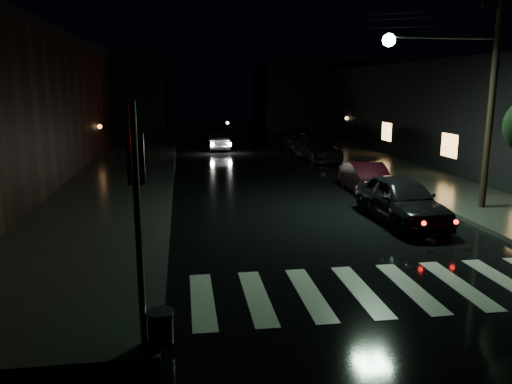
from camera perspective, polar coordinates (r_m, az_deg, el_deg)
name	(u,v)px	position (r m, az deg, el deg)	size (l,w,h in m)	color
ground	(260,307)	(10.83, 0.49, -12.97)	(120.00, 120.00, 0.00)	black
sidewalk_left	(109,184)	(24.37, -16.49, 0.87)	(6.00, 44.00, 0.15)	#282826
sidewalk_right	(410,176)	(26.74, 17.24, 1.78)	(4.00, 44.00, 0.15)	#282826
building_right	(494,113)	(33.37, 25.57, 8.15)	(10.00, 40.00, 6.00)	black
building_far_left	(98,92)	(55.35, -17.59, 10.87)	(14.00, 10.00, 8.00)	black
building_far_right	(322,96)	(56.87, 7.52, 10.82)	(14.00, 10.00, 7.00)	black
crosswalk	(385,289)	(12.06, 14.58, -10.66)	(9.00, 3.00, 0.01)	beige
signal_pole_corner	(150,267)	(8.80, -12.04, -8.42)	(0.68, 0.61, 4.20)	slate
utility_pole	(476,85)	(19.65, 23.83, 11.08)	(4.92, 0.44, 8.00)	black
parked_car_a	(401,200)	(17.68, 16.27, -0.84)	(1.87, 4.64, 1.58)	black
parked_car_b	(367,178)	(22.07, 12.58, 1.53)	(1.42, 4.09, 1.35)	black
parked_car_c	(317,148)	(31.94, 7.01, 4.97)	(1.99, 4.90, 1.42)	black
parked_car_d	(303,139)	(36.70, 5.40, 6.01)	(2.57, 5.56, 1.55)	black
oncoming_car	(216,141)	(36.79, -4.57, 5.88)	(1.42, 4.07, 1.34)	black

